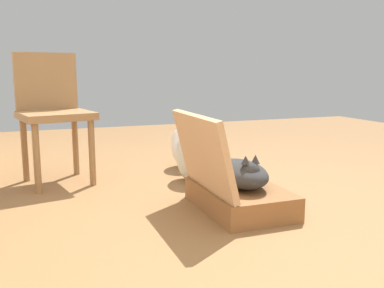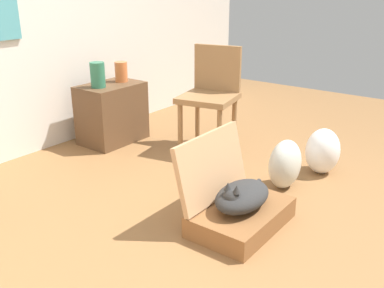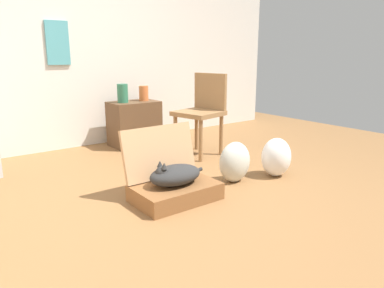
% 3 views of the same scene
% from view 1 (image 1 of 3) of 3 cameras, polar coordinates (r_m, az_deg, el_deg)
% --- Properties ---
extents(ground_plane, '(7.68, 7.68, 0.00)m').
position_cam_1_polar(ground_plane, '(2.52, 7.47, -8.62)').
color(ground_plane, olive).
rests_on(ground_plane, ground).
extents(suitcase_base, '(0.66, 0.43, 0.14)m').
position_cam_1_polar(suitcase_base, '(2.49, 6.40, -7.18)').
color(suitcase_base, brown).
rests_on(suitcase_base, ground).
extents(suitcase_lid, '(0.66, 0.14, 0.43)m').
position_cam_1_polar(suitcase_lid, '(2.33, 1.47, -1.18)').
color(suitcase_lid, tan).
rests_on(suitcase_lid, suitcase_base).
extents(cat, '(0.52, 0.28, 0.21)m').
position_cam_1_polar(cat, '(2.45, 6.53, -3.93)').
color(cat, '#2D2D2D').
rests_on(cat, suitcase_base).
extents(plastic_bag_white, '(0.32, 0.22, 0.37)m').
position_cam_1_polar(plastic_bag_white, '(3.05, -0.01, -1.64)').
color(plastic_bag_white, silver).
rests_on(plastic_bag_white, ground).
extents(plastic_bag_clear, '(0.30, 0.27, 0.37)m').
position_cam_1_polar(plastic_bag_clear, '(3.48, -0.63, -0.20)').
color(plastic_bag_clear, white).
rests_on(plastic_bag_clear, ground).
extents(chair, '(0.55, 0.55, 0.92)m').
position_cam_1_polar(chair, '(3.17, -18.20, 4.42)').
color(chair, olive).
rests_on(chair, ground).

